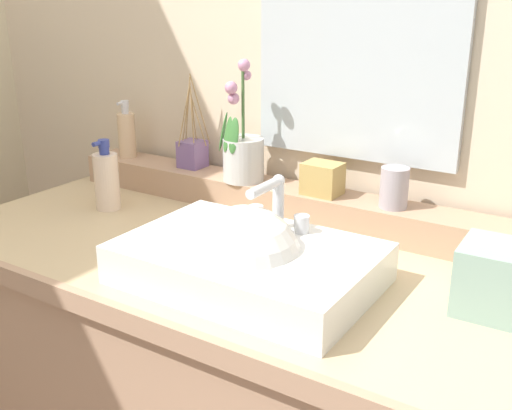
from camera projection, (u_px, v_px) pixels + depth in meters
name	position (u px, v px, depth m)	size (l,w,h in m)	color
wall_back	(349.00, 40.00, 1.53)	(3.22, 0.20, 2.61)	beige
back_ledge	(311.00, 206.00, 1.51)	(1.44, 0.12, 0.08)	tan
sink_basin	(247.00, 263.00, 1.18)	(0.49, 0.33, 0.26)	white
soap_bar	(220.00, 213.00, 1.31)	(0.07, 0.04, 0.02)	beige
potted_plant	(242.00, 152.00, 1.56)	(0.12, 0.11, 0.31)	silver
soap_dispenser	(127.00, 134.00, 1.79)	(0.05, 0.05, 0.17)	#DBB68D
tumbler_cup	(394.00, 188.00, 1.37)	(0.06, 0.06, 0.09)	#A299A2
reed_diffuser	(192.00, 153.00, 1.69)	(0.08, 0.08, 0.26)	slate
trinket_box	(322.00, 179.00, 1.46)	(0.09, 0.07, 0.08)	tan
lotion_bottle	(107.00, 180.00, 1.58)	(0.06, 0.07, 0.19)	beige
tissue_box	(497.00, 279.00, 1.07)	(0.13, 0.13, 0.12)	#85A799
mirror	(357.00, 60.00, 1.41)	(0.51, 0.02, 0.46)	silver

